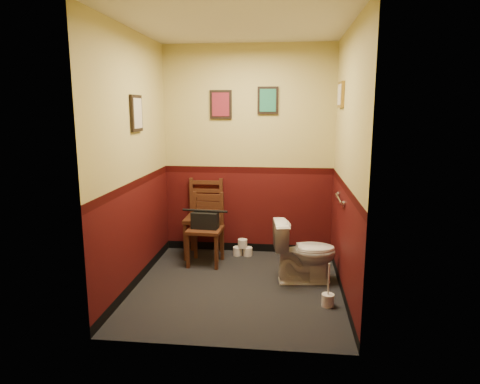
# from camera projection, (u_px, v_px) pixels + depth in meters

# --- Properties ---
(floor) EXTENTS (2.20, 2.40, 0.00)m
(floor) POSITION_uv_depth(u_px,v_px,m) (237.00, 287.00, 4.63)
(floor) COLOR black
(floor) RESTS_ON ground
(ceiling) EXTENTS (2.20, 2.40, 0.00)m
(ceiling) POSITION_uv_depth(u_px,v_px,m) (237.00, 24.00, 4.11)
(ceiling) COLOR silver
(ceiling) RESTS_ON ground
(wall_back) EXTENTS (2.20, 0.00, 2.70)m
(wall_back) POSITION_uv_depth(u_px,v_px,m) (248.00, 152.00, 5.54)
(wall_back) COLOR #400C0C
(wall_back) RESTS_ON ground
(wall_front) EXTENTS (2.20, 0.00, 2.70)m
(wall_front) POSITION_uv_depth(u_px,v_px,m) (219.00, 183.00, 3.20)
(wall_front) COLOR #400C0C
(wall_front) RESTS_ON ground
(wall_left) EXTENTS (0.00, 2.40, 2.70)m
(wall_left) POSITION_uv_depth(u_px,v_px,m) (134.00, 162.00, 4.49)
(wall_left) COLOR #400C0C
(wall_left) RESTS_ON ground
(wall_right) EXTENTS (0.00, 2.40, 2.70)m
(wall_right) POSITION_uv_depth(u_px,v_px,m) (347.00, 165.00, 4.25)
(wall_right) COLOR #400C0C
(wall_right) RESTS_ON ground
(grab_bar) EXTENTS (0.05, 0.56, 0.06)m
(grab_bar) POSITION_uv_depth(u_px,v_px,m) (339.00, 199.00, 4.58)
(grab_bar) COLOR silver
(grab_bar) RESTS_ON wall_right
(framed_print_back_a) EXTENTS (0.28, 0.04, 0.36)m
(framed_print_back_a) POSITION_uv_depth(u_px,v_px,m) (221.00, 104.00, 5.45)
(framed_print_back_a) COLOR black
(framed_print_back_a) RESTS_ON wall_back
(framed_print_back_b) EXTENTS (0.26, 0.04, 0.34)m
(framed_print_back_b) POSITION_uv_depth(u_px,v_px,m) (268.00, 100.00, 5.37)
(framed_print_back_b) COLOR black
(framed_print_back_b) RESTS_ON wall_back
(framed_print_left) EXTENTS (0.04, 0.30, 0.38)m
(framed_print_left) POSITION_uv_depth(u_px,v_px,m) (136.00, 113.00, 4.49)
(framed_print_left) COLOR black
(framed_print_left) RESTS_ON wall_left
(framed_print_right) EXTENTS (0.04, 0.34, 0.28)m
(framed_print_right) POSITION_uv_depth(u_px,v_px,m) (341.00, 95.00, 4.71)
(framed_print_right) COLOR olive
(framed_print_right) RESTS_ON wall_right
(toilet) EXTENTS (0.74, 0.47, 0.68)m
(toilet) POSITION_uv_depth(u_px,v_px,m) (305.00, 252.00, 4.72)
(toilet) COLOR white
(toilet) RESTS_ON floor
(toilet_brush) EXTENTS (0.12, 0.12, 0.44)m
(toilet_brush) POSITION_uv_depth(u_px,v_px,m) (328.00, 299.00, 4.17)
(toilet_brush) COLOR silver
(toilet_brush) RESTS_ON floor
(chair_left) EXTENTS (0.47, 0.47, 1.00)m
(chair_left) POSITION_uv_depth(u_px,v_px,m) (204.00, 218.00, 5.56)
(chair_left) COLOR #492516
(chair_left) RESTS_ON floor
(chair_right) EXTENTS (0.43, 0.43, 0.87)m
(chair_right) POSITION_uv_depth(u_px,v_px,m) (206.00, 229.00, 5.28)
(chair_right) COLOR #492516
(chair_right) RESTS_ON floor
(handbag) EXTENTS (0.33, 0.19, 0.23)m
(handbag) POSITION_uv_depth(u_px,v_px,m) (205.00, 220.00, 5.22)
(handbag) COLOR black
(handbag) RESTS_ON chair_right
(tp_stack) EXTENTS (0.25, 0.13, 0.22)m
(tp_stack) POSITION_uv_depth(u_px,v_px,m) (243.00, 249.00, 5.61)
(tp_stack) COLOR silver
(tp_stack) RESTS_ON floor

